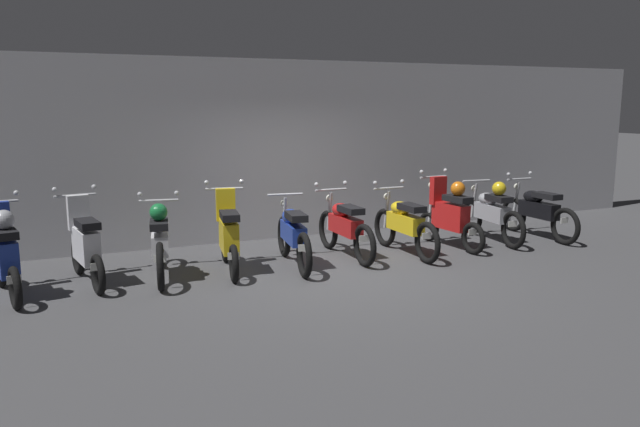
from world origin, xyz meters
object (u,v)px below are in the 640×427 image
(motorbike_slot_5, at_px, (345,226))
(motorbike_slot_9, at_px, (538,211))
(motorbike_slot_4, at_px, (293,234))
(motorbike_slot_0, at_px, (5,253))
(motorbike_slot_2, at_px, (160,241))
(motorbike_slot_7, at_px, (450,214))
(motorbike_slot_3, at_px, (229,236))
(motorbike_slot_6, at_px, (404,224))
(motorbike_slot_8, at_px, (492,212))
(motorbike_slot_1, at_px, (85,245))

(motorbike_slot_5, distance_m, motorbike_slot_9, 3.85)
(motorbike_slot_9, bearing_deg, motorbike_slot_4, -178.63)
(motorbike_slot_0, distance_m, motorbike_slot_2, 1.94)
(motorbike_slot_4, bearing_deg, motorbike_slot_7, 2.14)
(motorbike_slot_3, distance_m, motorbike_slot_6, 2.88)
(motorbike_slot_3, relative_size, motorbike_slot_6, 0.86)
(motorbike_slot_0, xyz_separation_m, motorbike_slot_9, (8.66, 0.10, -0.08))
(motorbike_slot_8, bearing_deg, motorbike_slot_3, -178.80)
(motorbike_slot_3, xyz_separation_m, motorbike_slot_8, (4.80, 0.10, -0.00))
(motorbike_slot_2, relative_size, motorbike_slot_4, 1.00)
(motorbike_slot_8, bearing_deg, motorbike_slot_4, -176.89)
(motorbike_slot_1, distance_m, motorbike_slot_8, 6.74)
(motorbike_slot_1, distance_m, motorbike_slot_5, 3.85)
(motorbike_slot_3, height_order, motorbike_slot_4, motorbike_slot_3)
(motorbike_slot_8, bearing_deg, motorbike_slot_6, -173.46)
(motorbike_slot_0, distance_m, motorbike_slot_8, 7.70)
(motorbike_slot_0, height_order, motorbike_slot_1, same)
(motorbike_slot_8, bearing_deg, motorbike_slot_7, -174.02)
(motorbike_slot_2, xyz_separation_m, motorbike_slot_5, (2.88, 0.05, -0.04))
(motorbike_slot_3, height_order, motorbike_slot_8, motorbike_slot_3)
(motorbike_slot_3, bearing_deg, motorbike_slot_6, -2.39)
(motorbike_slot_4, height_order, motorbike_slot_6, motorbike_slot_6)
(motorbike_slot_9, bearing_deg, motorbike_slot_1, 178.88)
(motorbike_slot_0, distance_m, motorbike_slot_1, 0.99)
(motorbike_slot_3, relative_size, motorbike_slot_8, 0.86)
(motorbike_slot_0, height_order, motorbike_slot_3, same)
(motorbike_slot_1, bearing_deg, motorbike_slot_5, -0.86)
(motorbike_slot_2, bearing_deg, motorbike_slot_3, -3.06)
(motorbike_slot_6, distance_m, motorbike_slot_9, 2.89)
(motorbike_slot_2, height_order, motorbike_slot_7, motorbike_slot_7)
(motorbike_slot_1, distance_m, motorbike_slot_2, 0.98)
(motorbike_slot_2, height_order, motorbike_slot_6, same)
(motorbike_slot_0, bearing_deg, motorbike_slot_2, 4.32)
(motorbike_slot_1, xyz_separation_m, motorbike_slot_2, (0.97, -0.11, 0.00))
(motorbike_slot_6, bearing_deg, motorbike_slot_4, 179.64)
(motorbike_slot_2, height_order, motorbike_slot_9, same)
(motorbike_slot_3, bearing_deg, motorbike_slot_8, 1.20)
(motorbike_slot_0, bearing_deg, motorbike_slot_6, -0.26)
(motorbike_slot_0, xyz_separation_m, motorbike_slot_1, (0.96, 0.25, -0.04))
(motorbike_slot_1, bearing_deg, motorbike_slot_9, -1.12)
(motorbike_slot_1, bearing_deg, motorbike_slot_0, -165.33)
(motorbike_slot_1, relative_size, motorbike_slot_5, 0.86)
(motorbike_slot_8, distance_m, motorbike_slot_9, 0.97)
(motorbike_slot_3, bearing_deg, motorbike_slot_2, 176.94)
(motorbike_slot_4, xyz_separation_m, motorbike_slot_8, (3.84, 0.21, 0.04))
(motorbike_slot_7, bearing_deg, motorbike_slot_4, -177.86)
(motorbike_slot_3, distance_m, motorbike_slot_5, 1.92)
(motorbike_slot_9, bearing_deg, motorbike_slot_5, 178.62)
(motorbike_slot_1, bearing_deg, motorbike_slot_6, -3.29)
(motorbike_slot_9, bearing_deg, motorbike_slot_0, -179.33)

